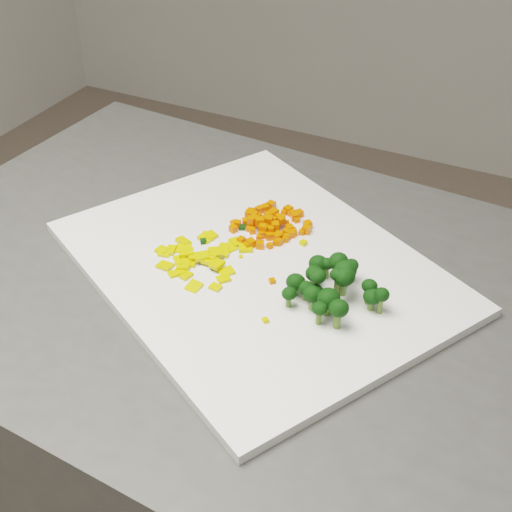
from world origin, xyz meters
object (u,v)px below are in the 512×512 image
at_px(carrot_pile, 269,219).
at_px(pepper_pile, 205,257).
at_px(counter_block, 242,493).
at_px(cutting_board, 256,266).
at_px(broccoli_pile, 336,278).

relative_size(carrot_pile, pepper_pile, 0.86).
height_order(counter_block, cutting_board, cutting_board).
distance_m(cutting_board, broccoli_pile, 0.12).
distance_m(pepper_pile, broccoli_pile, 0.17).
distance_m(cutting_board, carrot_pile, 0.08).
bearing_deg(carrot_pile, pepper_pile, -110.84).
relative_size(cutting_board, broccoli_pile, 3.75).
bearing_deg(pepper_pile, broccoli_pile, 2.29).
bearing_deg(carrot_pile, cutting_board, -76.70).
height_order(cutting_board, carrot_pile, carrot_pile).
relative_size(cutting_board, carrot_pile, 4.50).
xyz_separation_m(cutting_board, broccoli_pile, (0.11, -0.02, 0.04)).
xyz_separation_m(cutting_board, pepper_pile, (-0.06, -0.03, 0.01)).
bearing_deg(broccoli_pile, cutting_board, 169.46).
xyz_separation_m(counter_block, pepper_pile, (-0.04, -0.01, 0.47)).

